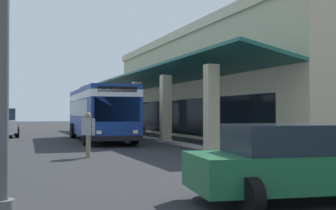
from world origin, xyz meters
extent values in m
plane|color=#262628|center=(0.00, 8.00, 0.00)|extent=(120.00, 120.00, 0.00)
cube|color=#9E998E|center=(-1.16, 3.41, 0.06)|extent=(35.72, 0.50, 0.12)
cube|color=#C6B793|center=(-1.16, 13.11, 3.47)|extent=(29.76, 13.67, 6.94)
cube|color=beige|center=(-1.16, 13.11, 7.24)|extent=(30.06, 13.97, 0.60)
cube|color=#C6B793|center=(-13.07, 3.35, 1.91)|extent=(0.55, 0.55, 3.82)
cube|color=#C6B793|center=(-7.12, 3.35, 1.91)|extent=(0.55, 0.55, 3.82)
cube|color=#C6B793|center=(-1.16, 3.35, 1.91)|extent=(0.55, 0.55, 3.82)
cube|color=#C6B793|center=(4.79, 3.35, 1.91)|extent=(0.55, 0.55, 3.82)
cube|color=#C6B793|center=(10.74, 3.35, 1.91)|extent=(0.55, 0.55, 3.82)
cube|color=#19594C|center=(-1.16, 4.67, 4.17)|extent=(29.76, 3.16, 0.82)
cube|color=#19232D|center=(-1.16, 6.31, 1.40)|extent=(25.00, 0.08, 2.40)
cube|color=navy|center=(2.00, 0.14, 1.73)|extent=(11.10, 3.04, 2.75)
cube|color=white|center=(2.00, 0.14, 2.65)|extent=(11.12, 3.06, 0.36)
cube|color=#19232D|center=(1.70, 0.15, 1.95)|extent=(9.35, 2.99, 0.90)
cube|color=#19232D|center=(7.47, -0.11, 1.85)|extent=(0.16, 2.24, 1.20)
cube|color=black|center=(7.48, -0.11, 2.82)|extent=(0.15, 1.94, 0.28)
cube|color=black|center=(7.60, -0.11, 0.45)|extent=(0.31, 2.45, 0.24)
cube|color=silver|center=(7.56, 0.78, 0.75)|extent=(0.07, 0.24, 0.16)
cube|color=silver|center=(7.48, -1.00, 0.75)|extent=(0.07, 0.24, 0.16)
cube|color=silver|center=(0.50, 0.20, 3.22)|extent=(2.48, 1.89, 0.24)
cylinder|color=black|center=(5.69, 1.25, 0.50)|extent=(1.00, 0.30, 1.00)
cylinder|color=black|center=(5.57, -1.30, 0.50)|extent=(1.00, 0.30, 1.00)
cylinder|color=black|center=(-1.02, 1.55, 0.50)|extent=(1.00, 0.30, 1.00)
cylinder|color=black|center=(-1.13, -1.00, 0.50)|extent=(1.00, 0.30, 1.00)
cube|color=silver|center=(-4.62, -5.42, 0.75)|extent=(4.80, 1.95, 0.84)
cube|color=#19232D|center=(-4.72, -5.42, 1.57)|extent=(3.27, 1.72, 0.80)
cylinder|color=black|center=(-2.99, -4.44, 0.38)|extent=(0.76, 0.26, 0.76)
cylinder|color=black|center=(-6.26, -4.45, 0.38)|extent=(0.76, 0.26, 0.76)
cube|color=#195933|center=(21.44, 0.17, 0.60)|extent=(2.38, 4.60, 0.66)
cube|color=#19232D|center=(21.41, -0.02, 1.20)|extent=(1.90, 2.66, 0.54)
cylinder|color=black|center=(20.35, -1.19, 0.32)|extent=(0.64, 0.22, 0.64)
cylinder|color=black|center=(22.13, -1.43, 0.32)|extent=(0.64, 0.22, 0.64)
cylinder|color=#726651|center=(11.62, -2.24, 0.42)|extent=(0.16, 0.16, 0.84)
cylinder|color=#726651|center=(11.87, -2.29, 0.42)|extent=(0.16, 0.16, 0.84)
cube|color=gray|center=(11.75, -2.26, 1.15)|extent=(0.52, 0.47, 0.63)
sphere|color=#8C664C|center=(11.75, -2.26, 1.58)|extent=(0.23, 0.23, 0.23)
cylinder|color=gray|center=(11.48, -2.40, 1.19)|extent=(0.09, 0.09, 0.57)
cylinder|color=gray|center=(12.01, -2.13, 1.19)|extent=(0.09, 0.09, 0.57)
cube|color=brown|center=(-6.29, 4.96, 0.28)|extent=(0.98, 0.98, 0.57)
cylinder|color=#332319|center=(-6.29, 4.96, 0.58)|extent=(0.84, 0.84, 0.02)
cylinder|color=brown|center=(-6.29, 4.96, 1.47)|extent=(0.16, 0.16, 1.81)
ellipsoid|color=#195123|center=(-5.81, 4.92, 2.58)|extent=(0.97, 0.30, 0.15)
ellipsoid|color=#195123|center=(-6.16, 5.34, 2.48)|extent=(0.47, 0.84, 0.15)
ellipsoid|color=#195123|center=(-6.69, 5.15, 2.53)|extent=(0.89, 0.56, 0.14)
ellipsoid|color=#195123|center=(-6.64, 4.71, 2.52)|extent=(0.82, 0.67, 0.17)
ellipsoid|color=#195123|center=(-6.18, 4.47, 2.56)|extent=(0.42, 1.02, 0.18)
camera|label=1|loc=(28.46, -5.18, 1.69)|focal=47.49mm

